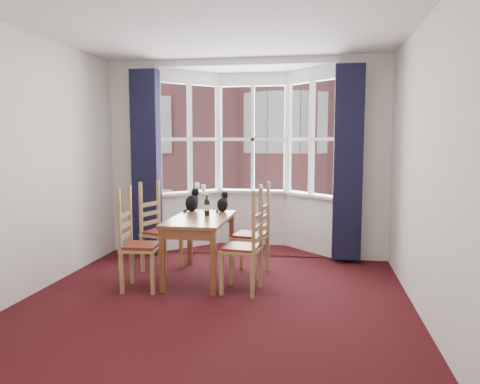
% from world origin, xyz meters
% --- Properties ---
extents(floor, '(4.50, 4.50, 0.00)m').
position_xyz_m(floor, '(0.00, 0.00, 0.00)').
color(floor, black).
rests_on(floor, ground).
extents(ceiling, '(4.50, 4.50, 0.00)m').
position_xyz_m(ceiling, '(0.00, 0.00, 2.80)').
color(ceiling, white).
rests_on(ceiling, floor).
extents(wall_left, '(0.00, 4.50, 4.50)m').
position_xyz_m(wall_left, '(-2.00, 0.00, 1.40)').
color(wall_left, silver).
rests_on(wall_left, floor).
extents(wall_right, '(0.00, 4.50, 4.50)m').
position_xyz_m(wall_right, '(2.00, 0.00, 1.40)').
color(wall_right, silver).
rests_on(wall_right, floor).
extents(wall_near, '(4.00, 0.00, 4.00)m').
position_xyz_m(wall_near, '(0.00, -2.25, 1.40)').
color(wall_near, silver).
rests_on(wall_near, floor).
extents(wall_back_pier_left, '(0.70, 0.12, 2.80)m').
position_xyz_m(wall_back_pier_left, '(-1.65, 2.25, 1.40)').
color(wall_back_pier_left, silver).
rests_on(wall_back_pier_left, floor).
extents(wall_back_pier_right, '(0.70, 0.12, 2.80)m').
position_xyz_m(wall_back_pier_right, '(1.65, 2.25, 1.40)').
color(wall_back_pier_right, silver).
rests_on(wall_back_pier_right, floor).
extents(bay_window, '(2.76, 0.94, 2.80)m').
position_xyz_m(bay_window, '(0.00, 2.75, 1.40)').
color(bay_window, white).
rests_on(bay_window, floor).
extents(curtain_left, '(0.38, 0.22, 2.60)m').
position_xyz_m(curtain_left, '(-1.42, 2.07, 1.35)').
color(curtain_left, '#161632').
rests_on(curtain_left, floor).
extents(curtain_right, '(0.38, 0.22, 2.60)m').
position_xyz_m(curtain_right, '(1.42, 2.07, 1.35)').
color(curtain_right, '#161632').
rests_on(curtain_right, floor).
extents(dining_table, '(0.68, 1.25, 0.74)m').
position_xyz_m(dining_table, '(-0.35, 0.99, 0.64)').
color(dining_table, brown).
rests_on(dining_table, floor).
extents(chair_left_near, '(0.43, 0.45, 0.92)m').
position_xyz_m(chair_left_near, '(-0.99, 0.47, 0.47)').
color(chair_left_near, '#9D7A4C').
rests_on(chair_left_near, floor).
extents(chair_left_far, '(0.51, 0.52, 0.92)m').
position_xyz_m(chair_left_far, '(-1.02, 1.30, 0.47)').
color(chair_left_far, '#9D7A4C').
rests_on(chair_left_far, floor).
extents(chair_right_near, '(0.44, 0.46, 0.92)m').
position_xyz_m(chair_right_near, '(0.30, 0.58, 0.47)').
color(chair_right_near, '#9D7A4C').
rests_on(chair_right_near, floor).
extents(chair_right_far, '(0.46, 0.48, 0.92)m').
position_xyz_m(chair_right_far, '(0.30, 1.27, 0.47)').
color(chair_right_far, '#9D7A4C').
rests_on(chair_right_far, floor).
extents(cat_left, '(0.23, 0.27, 0.32)m').
position_xyz_m(cat_left, '(-0.58, 1.46, 0.86)').
color(cat_left, black).
rests_on(cat_left, dining_table).
extents(cat_right, '(0.18, 0.22, 0.27)m').
position_xyz_m(cat_right, '(-0.18, 1.50, 0.85)').
color(cat_right, black).
rests_on(cat_right, dining_table).
extents(wine_bottle, '(0.07, 0.07, 0.26)m').
position_xyz_m(wine_bottle, '(-0.31, 1.15, 0.86)').
color(wine_bottle, black).
rests_on(wine_bottle, dining_table).
extents(candle_tall, '(0.06, 0.06, 0.14)m').
position_xyz_m(candle_tall, '(-0.81, 2.60, 0.94)').
color(candle_tall, white).
rests_on(candle_tall, bay_window).
extents(candle_short, '(0.06, 0.06, 0.10)m').
position_xyz_m(candle_short, '(-0.72, 2.63, 0.92)').
color(candle_short, white).
rests_on(candle_short, bay_window).
extents(street, '(80.00, 80.00, 0.00)m').
position_xyz_m(street, '(0.00, 32.25, -6.00)').
color(street, '#333335').
rests_on(street, ground).
extents(tenement_building, '(18.40, 7.80, 15.20)m').
position_xyz_m(tenement_building, '(0.00, 14.01, 1.60)').
color(tenement_building, '#8E4B49').
rests_on(tenement_building, street).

